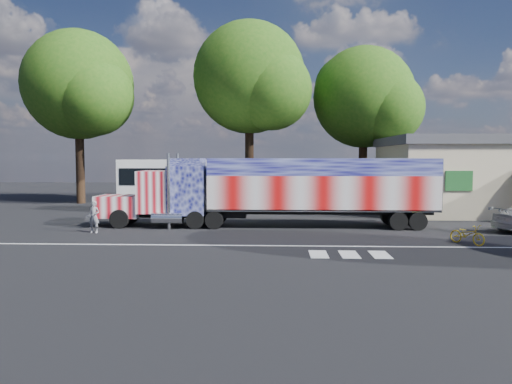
{
  "coord_description": "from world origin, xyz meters",
  "views": [
    {
      "loc": [
        1.19,
        -24.23,
        3.81
      ],
      "look_at": [
        0.0,
        3.0,
        1.9
      ],
      "focal_mm": 35.0,
      "sensor_mm": 36.0,
      "label": 1
    }
  ],
  "objects_px": {
    "woman": "(94,217)",
    "bicycle": "(467,234)",
    "tree_nw_a": "(80,86)",
    "semi_truck": "(279,189)",
    "coach_bus": "(211,185)",
    "tree_ne_a": "(366,98)",
    "tree_n_mid": "(251,78)"
  },
  "relations": [
    {
      "from": "coach_bus",
      "to": "bicycle",
      "type": "relative_size",
      "value": 7.44
    },
    {
      "from": "tree_n_mid",
      "to": "tree_nw_a",
      "type": "height_order",
      "value": "tree_n_mid"
    },
    {
      "from": "tree_nw_a",
      "to": "woman",
      "type": "bearing_deg",
      "value": -66.48
    },
    {
      "from": "semi_truck",
      "to": "tree_n_mid",
      "type": "xyz_separation_m",
      "value": [
        -2.2,
        13.2,
        8.05
      ]
    },
    {
      "from": "tree_nw_a",
      "to": "tree_ne_a",
      "type": "height_order",
      "value": "tree_nw_a"
    },
    {
      "from": "bicycle",
      "to": "semi_truck",
      "type": "bearing_deg",
      "value": 111.99
    },
    {
      "from": "coach_bus",
      "to": "tree_ne_a",
      "type": "relative_size",
      "value": 0.97
    },
    {
      "from": "semi_truck",
      "to": "tree_n_mid",
      "type": "bearing_deg",
      "value": 99.47
    },
    {
      "from": "woman",
      "to": "bicycle",
      "type": "relative_size",
      "value": 0.96
    },
    {
      "from": "tree_n_mid",
      "to": "semi_truck",
      "type": "bearing_deg",
      "value": -80.53
    },
    {
      "from": "woman",
      "to": "tree_n_mid",
      "type": "height_order",
      "value": "tree_n_mid"
    },
    {
      "from": "semi_truck",
      "to": "woman",
      "type": "height_order",
      "value": "semi_truck"
    },
    {
      "from": "woman",
      "to": "bicycle",
      "type": "bearing_deg",
      "value": 3.77
    },
    {
      "from": "tree_n_mid",
      "to": "coach_bus",
      "type": "bearing_deg",
      "value": -113.51
    },
    {
      "from": "semi_truck",
      "to": "coach_bus",
      "type": "distance_m",
      "value": 8.77
    },
    {
      "from": "tree_n_mid",
      "to": "bicycle",
      "type": "bearing_deg",
      "value": -60.44
    },
    {
      "from": "tree_n_mid",
      "to": "woman",
      "type": "bearing_deg",
      "value": -114.12
    },
    {
      "from": "woman",
      "to": "tree_nw_a",
      "type": "bearing_deg",
      "value": 125.68
    },
    {
      "from": "tree_n_mid",
      "to": "tree_nw_a",
      "type": "distance_m",
      "value": 13.98
    },
    {
      "from": "tree_n_mid",
      "to": "tree_ne_a",
      "type": "bearing_deg",
      "value": 9.65
    },
    {
      "from": "woman",
      "to": "bicycle",
      "type": "height_order",
      "value": "woman"
    },
    {
      "from": "woman",
      "to": "tree_nw_a",
      "type": "height_order",
      "value": "tree_nw_a"
    },
    {
      "from": "coach_bus",
      "to": "tree_n_mid",
      "type": "xyz_separation_m",
      "value": [
        2.53,
        5.82,
        8.24
      ]
    },
    {
      "from": "coach_bus",
      "to": "bicycle",
      "type": "height_order",
      "value": "coach_bus"
    },
    {
      "from": "coach_bus",
      "to": "tree_nw_a",
      "type": "height_order",
      "value": "tree_nw_a"
    },
    {
      "from": "woman",
      "to": "tree_ne_a",
      "type": "height_order",
      "value": "tree_ne_a"
    },
    {
      "from": "coach_bus",
      "to": "woman",
      "type": "distance_m",
      "value": 11.05
    },
    {
      "from": "tree_nw_a",
      "to": "coach_bus",
      "type": "bearing_deg",
      "value": -26.89
    },
    {
      "from": "bicycle",
      "to": "tree_ne_a",
      "type": "bearing_deg",
      "value": 57.32
    },
    {
      "from": "woman",
      "to": "tree_ne_a",
      "type": "bearing_deg",
      "value": 58.75
    },
    {
      "from": "coach_bus",
      "to": "woman",
      "type": "xyz_separation_m",
      "value": [
        -4.56,
        -10.01,
        -1.07
      ]
    },
    {
      "from": "coach_bus",
      "to": "bicycle",
      "type": "distance_m",
      "value": 18.14
    }
  ]
}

